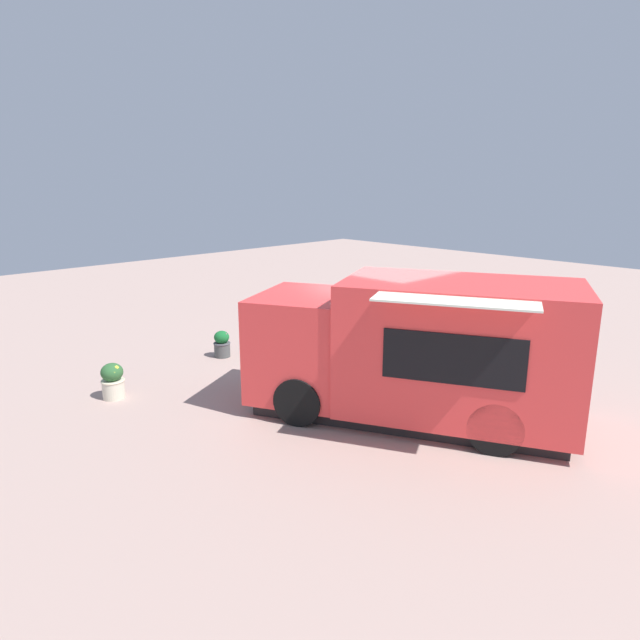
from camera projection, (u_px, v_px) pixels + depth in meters
name	position (u px, v px, depth m)	size (l,w,h in m)	color
ground_plane	(386.00, 387.00, 11.18)	(40.00, 40.00, 0.00)	tan
food_truck	(416.00, 353.00, 9.49)	(4.28, 5.80, 2.46)	#EA3B3A
person_customer	(342.00, 331.00, 14.06)	(0.74, 0.69, 0.85)	black
planter_flowering_near	(113.00, 381.00, 10.55)	(0.44, 0.44, 0.69)	beige
planter_flowering_far	(222.00, 344.00, 13.02)	(0.40, 0.40, 0.63)	#474B4B
planter_flowering_side	(489.00, 343.00, 12.73)	(0.57, 0.57, 0.80)	#999996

